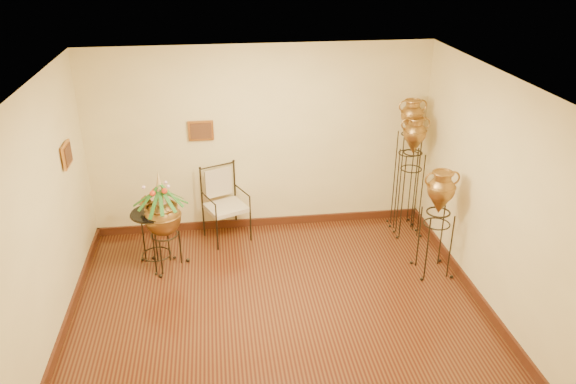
{
  "coord_description": "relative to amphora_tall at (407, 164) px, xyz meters",
  "views": [
    {
      "loc": [
        -0.63,
        -5.26,
        4.17
      ],
      "look_at": [
        0.25,
        1.3,
        1.1
      ],
      "focal_mm": 35.0,
      "sensor_mm": 36.0,
      "label": 1
    }
  ],
  "objects": [
    {
      "name": "planter_urn",
      "position": [
        -3.55,
        -0.68,
        -0.25
      ],
      "size": [
        0.96,
        0.96,
        1.43
      ],
      "rotation": [
        0.0,
        0.0,
        0.31
      ],
      "color": "black",
      "rests_on": "ground"
    },
    {
      "name": "armchair",
      "position": [
        -2.7,
        -0.0,
        -0.49
      ],
      "size": [
        0.8,
        0.77,
        1.1
      ],
      "rotation": [
        0.0,
        0.0,
        0.41
      ],
      "color": "black",
      "rests_on": "ground"
    },
    {
      "name": "amphora_tall",
      "position": [
        0.0,
        0.0,
        0.0
      ],
      "size": [
        0.5,
        0.5,
        2.05
      ],
      "rotation": [
        0.0,
        0.0,
        0.29
      ],
      "color": "black",
      "rests_on": "ground"
    },
    {
      "name": "ground",
      "position": [
        -2.15,
        -2.15,
        -1.05
      ],
      "size": [
        5.0,
        5.0,
        0.0
      ],
      "primitive_type": "plane",
      "color": "#583015",
      "rests_on": "ground"
    },
    {
      "name": "amphora_short",
      "position": [
        -0.0,
        -1.28,
        -0.31
      ],
      "size": [
        0.47,
        0.47,
        1.49
      ],
      "rotation": [
        0.0,
        0.0,
        0.04
      ],
      "color": "black",
      "rests_on": "ground"
    },
    {
      "name": "side_table",
      "position": [
        -3.69,
        -0.62,
        -0.62
      ],
      "size": [
        0.6,
        0.6,
        1.03
      ],
      "rotation": [
        0.0,
        0.0,
        -0.07
      ],
      "color": "black",
      "rests_on": "ground"
    },
    {
      "name": "amphora_mid",
      "position": [
        0.0,
        -0.18,
        -0.12
      ],
      "size": [
        0.47,
        0.47,
        1.84
      ],
      "rotation": [
        0.0,
        0.0,
        0.17
      ],
      "color": "black",
      "rests_on": "ground"
    },
    {
      "name": "room_shell",
      "position": [
        -2.16,
        -2.14,
        0.68
      ],
      "size": [
        5.02,
        5.02,
        2.81
      ],
      "color": "#F9E5A0",
      "rests_on": "ground"
    }
  ]
}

